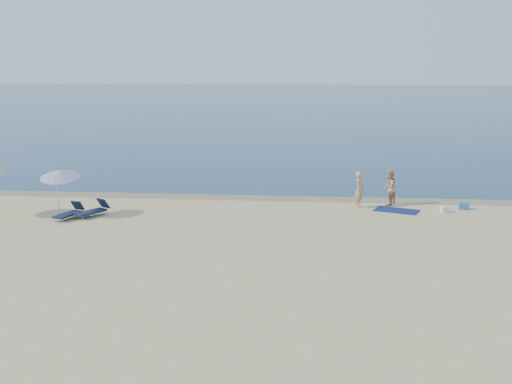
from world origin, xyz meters
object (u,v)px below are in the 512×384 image
at_px(person_right, 389,188).
at_px(blue_cooler, 464,206).
at_px(umbrella_near, 60,174).
at_px(person_left, 359,190).

bearing_deg(person_right, blue_cooler, 111.86).
bearing_deg(blue_cooler, person_right, 178.02).
distance_m(person_right, umbrella_near, 15.54).
bearing_deg(person_left, umbrella_near, 123.17).
height_order(person_right, umbrella_near, umbrella_near).
xyz_separation_m(person_right, umbrella_near, (-15.02, -3.82, 1.10)).
distance_m(person_left, umbrella_near, 13.94).
height_order(person_left, person_right, person_left).
bearing_deg(umbrella_near, person_right, 9.12).
distance_m(person_right, blue_cooler, 3.61).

